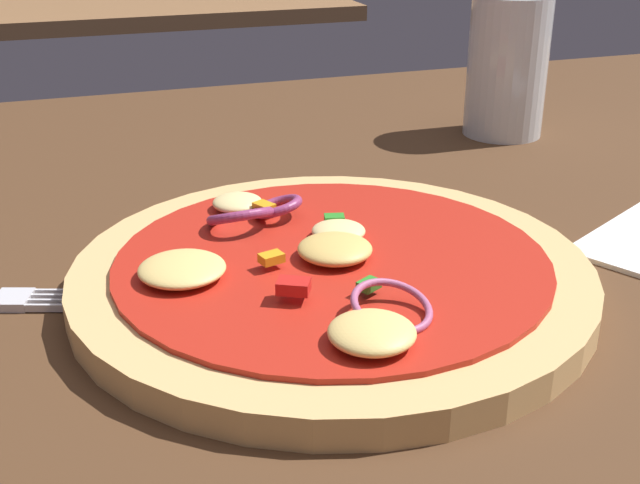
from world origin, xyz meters
name	(u,v)px	position (x,y,z in m)	size (l,w,h in m)	color
dining_table	(429,323)	(0.00, 0.00, 0.01)	(1.36, 1.03, 0.03)	#4C301C
pizza	(329,274)	(-0.05, 0.03, 0.04)	(0.28, 0.28, 0.04)	tan
beer_glass	(507,72)	(0.19, 0.26, 0.08)	(0.07, 0.07, 0.12)	silver
background_table	(91,0)	(-0.07, 1.35, 0.01)	(0.88, 0.66, 0.03)	brown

